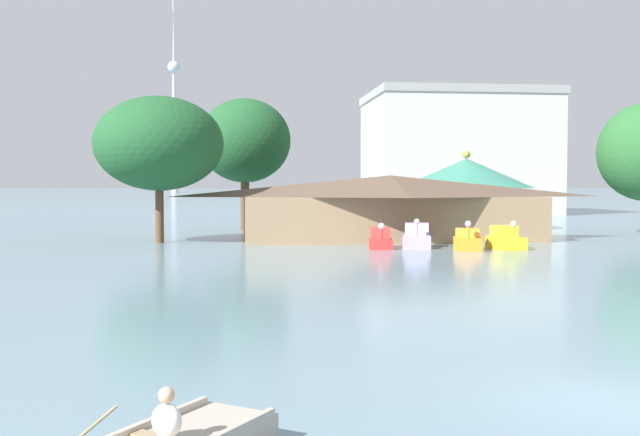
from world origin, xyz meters
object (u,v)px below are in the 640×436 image
at_px(boathouse, 390,206).
at_px(shoreline_tree_tall_left, 159,144).
at_px(pedal_boat_lavender, 417,238).
at_px(background_building_block, 456,153).
at_px(green_roof_pavilion, 466,188).
at_px(pedal_boat_yellow, 506,240).
at_px(shoreline_tree_mid, 245,141).
at_px(pedal_boat_red, 380,240).
at_px(distant_broadcast_tower, 174,96).
at_px(pedal_boat_orange, 467,241).

height_order(boathouse, shoreline_tree_tall_left, shoreline_tree_tall_left).
bearing_deg(shoreline_tree_tall_left, pedal_boat_lavender, -19.88).
relative_size(pedal_boat_lavender, background_building_block, 0.13).
relative_size(green_roof_pavilion, shoreline_tree_tall_left, 1.21).
bearing_deg(shoreline_tree_tall_left, pedal_boat_yellow, -19.93).
bearing_deg(green_roof_pavilion, boathouse, -127.05).
xyz_separation_m(shoreline_tree_mid, background_building_block, (28.64, 35.33, 0.65)).
bearing_deg(pedal_boat_red, pedal_boat_yellow, 86.69).
bearing_deg(shoreline_tree_tall_left, distant_broadcast_tower, 94.41).
height_order(pedal_boat_red, distant_broadcast_tower, distant_broadcast_tower).
relative_size(pedal_boat_lavender, pedal_boat_yellow, 1.23).
bearing_deg(shoreline_tree_mid, boathouse, -49.33).
xyz_separation_m(shoreline_tree_tall_left, shoreline_tree_mid, (5.77, 12.18, 0.94)).
distance_m(boathouse, background_building_block, 50.74).
height_order(green_roof_pavilion, distant_broadcast_tower, distant_broadcast_tower).
relative_size(pedal_boat_orange, background_building_block, 0.11).
height_order(pedal_boat_lavender, distant_broadcast_tower, distant_broadcast_tower).
bearing_deg(shoreline_tree_mid, distant_broadcast_tower, 95.55).
distance_m(background_building_block, distant_broadcast_tower, 307.93).
xyz_separation_m(pedal_boat_red, distant_broadcast_tower, (-40.31, 352.40, 49.81)).
height_order(pedal_boat_red, boathouse, boathouse).
bearing_deg(pedal_boat_orange, pedal_boat_red, -93.81).
bearing_deg(pedal_boat_lavender, shoreline_tree_mid, -136.62).
relative_size(pedal_boat_red, shoreline_tree_tall_left, 0.30).
bearing_deg(shoreline_tree_mid, pedal_boat_red, -66.69).
xyz_separation_m(pedal_boat_lavender, green_roof_pavilion, (9.01, 18.85, 2.98)).
relative_size(shoreline_tree_tall_left, background_building_block, 0.41).
xyz_separation_m(green_roof_pavilion, background_building_block, (9.48, 34.42, 4.53)).
xyz_separation_m(boathouse, background_building_block, (18.81, 46.77, 5.75)).
xyz_separation_m(pedal_boat_yellow, shoreline_tree_tall_left, (-20.84, 7.56, 5.94)).
height_order(boathouse, background_building_block, background_building_block).
relative_size(pedal_boat_orange, boathouse, 0.12).
xyz_separation_m(pedal_boat_lavender, shoreline_tree_tall_left, (-15.92, 5.75, 5.92)).
height_order(pedal_boat_orange, boathouse, boathouse).
bearing_deg(pedal_boat_yellow, shoreline_tree_tall_left, -114.00).
distance_m(shoreline_tree_mid, background_building_block, 45.48).
relative_size(pedal_boat_orange, shoreline_tree_tall_left, 0.28).
xyz_separation_m(pedal_boat_lavender, pedal_boat_yellow, (4.93, -1.80, -0.02)).
relative_size(shoreline_tree_mid, distant_broadcast_tower, 0.08).
relative_size(background_building_block, distant_broadcast_tower, 0.18).
distance_m(green_roof_pavilion, distant_broadcast_tower, 340.46).
bearing_deg(pedal_boat_orange, shoreline_tree_mid, -131.82).
distance_m(boathouse, shoreline_tree_mid, 15.93).
xyz_separation_m(boathouse, shoreline_tree_mid, (-9.83, 11.44, 5.10)).
bearing_deg(distant_broadcast_tower, green_roof_pavilion, -81.20).
relative_size(boathouse, background_building_block, 0.92).
distance_m(pedal_boat_lavender, distant_broadcast_tower, 358.15).
bearing_deg(background_building_block, shoreline_tree_tall_left, -125.91).
bearing_deg(pedal_boat_red, distant_broadcast_tower, -164.97).
bearing_deg(green_roof_pavilion, background_building_block, 74.60).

